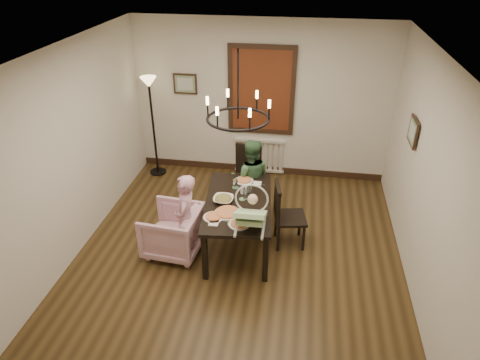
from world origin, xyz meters
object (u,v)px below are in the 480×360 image
(chair_right, at_px, (290,214))
(drinking_glass, at_px, (245,195))
(seated_man, at_px, (250,185))
(armchair, at_px, (173,231))
(elderly_woman, at_px, (186,225))
(floor_lamp, at_px, (153,128))
(baby_bouncer, at_px, (251,213))
(dining_table, at_px, (238,206))
(chair_far, at_px, (245,177))

(chair_right, relative_size, drinking_glass, 7.90)
(seated_man, bearing_deg, armchair, 42.49)
(elderly_woman, height_order, floor_lamp, floor_lamp)
(baby_bouncer, distance_m, floor_lamp, 3.24)
(floor_lamp, bearing_deg, armchair, -65.96)
(dining_table, distance_m, floor_lamp, 2.68)
(chair_far, bearing_deg, elderly_woman, -102.78)
(chair_far, relative_size, drinking_glass, 7.96)
(baby_bouncer, relative_size, floor_lamp, 0.34)
(dining_table, height_order, elderly_woman, elderly_woman)
(chair_far, xyz_separation_m, floor_lamp, (-1.79, 0.78, 0.40))
(floor_lamp, bearing_deg, dining_table, -45.75)
(dining_table, distance_m, chair_right, 0.76)
(seated_man, height_order, floor_lamp, floor_lamp)
(chair_far, xyz_separation_m, drinking_glass, (0.16, -1.07, 0.31))
(dining_table, relative_size, chair_right, 1.70)
(drinking_glass, bearing_deg, chair_far, 98.62)
(armchair, distance_m, seated_man, 1.46)
(elderly_woman, distance_m, drinking_glass, 0.90)
(elderly_woman, xyz_separation_m, seated_man, (0.70, 1.19, 0.01))
(floor_lamp, bearing_deg, seated_man, -29.61)
(dining_table, bearing_deg, floor_lamp, 128.14)
(dining_table, distance_m, chair_far, 1.14)
(armchair, bearing_deg, dining_table, 113.21)
(seated_man, distance_m, drinking_glass, 0.81)
(chair_right, bearing_deg, baby_bouncer, 135.14)
(dining_table, relative_size, baby_bouncer, 2.77)
(armchair, xyz_separation_m, drinking_glass, (0.97, 0.35, 0.46))
(chair_far, distance_m, elderly_woman, 1.60)
(chair_right, height_order, elderly_woman, elderly_woman)
(elderly_woman, xyz_separation_m, floor_lamp, (-1.21, 2.28, 0.37))
(dining_table, bearing_deg, elderly_woman, -156.49)
(elderly_woman, bearing_deg, baby_bouncer, 73.78)
(dining_table, bearing_deg, armchair, -167.90)
(chair_far, relative_size, elderly_woman, 0.94)
(seated_man, bearing_deg, drinking_glass, 85.05)
(seated_man, xyz_separation_m, floor_lamp, (-1.91, 1.09, 0.36))
(elderly_woman, distance_m, baby_bouncer, 1.00)
(chair_far, bearing_deg, armchair, -111.37)
(chair_right, bearing_deg, drinking_glass, 87.88)
(chair_far, bearing_deg, dining_table, -77.95)
(chair_right, relative_size, seated_man, 0.92)
(armchair, relative_size, seated_man, 0.71)
(elderly_woman, bearing_deg, armchair, -114.36)
(chair_far, distance_m, chair_right, 1.25)
(elderly_woman, bearing_deg, floor_lamp, -157.14)
(elderly_woman, xyz_separation_m, baby_bouncer, (0.90, -0.18, 0.42))
(baby_bouncer, relative_size, drinking_glass, 4.86)
(chair_right, xyz_separation_m, drinking_glass, (-0.63, -0.10, 0.31))
(armchair, bearing_deg, chair_far, 155.33)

